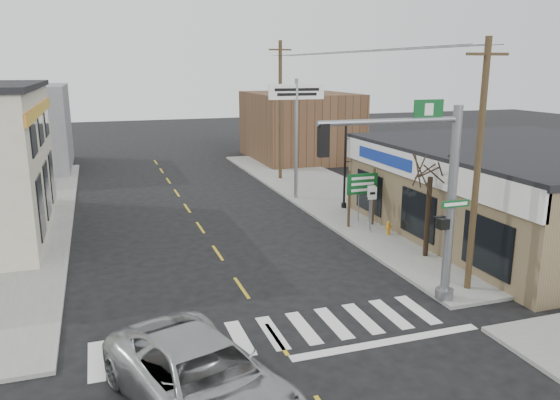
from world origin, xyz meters
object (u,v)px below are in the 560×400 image
object	(u,v)px
fire_hydrant	(388,227)
suv	(202,380)
bare_tree	(431,162)
utility_pole_near	(478,166)
traffic_signal_pole	(432,185)
utility_pole_far	(280,109)
guide_sign	(362,190)
lamp_post	(346,158)
dance_center_sign	(296,109)

from	to	relation	value
fire_hydrant	suv	bearing A→B (deg)	-135.76
bare_tree	utility_pole_near	xyz separation A→B (m)	(-0.51, -3.41, 0.47)
bare_tree	suv	bearing A→B (deg)	-145.51
fire_hydrant	utility_pole_near	xyz separation A→B (m)	(-0.52, -6.48, 4.05)
traffic_signal_pole	utility_pole_far	world-z (taller)	utility_pole_far
guide_sign	bare_tree	xyz separation A→B (m)	(0.54, -4.79, 2.09)
fire_hydrant	lamp_post	size ratio (longest dim) A/B	0.13
dance_center_sign	fire_hydrant	bearing A→B (deg)	-77.20
guide_sign	lamp_post	xyz separation A→B (m)	(0.79, 3.50, 0.97)
traffic_signal_pole	dance_center_sign	distance (m)	15.37
traffic_signal_pole	utility_pole_near	bearing A→B (deg)	13.39
traffic_signal_pole	guide_sign	distance (m)	9.17
bare_tree	lamp_post	bearing A→B (deg)	88.28
utility_pole_far	suv	bearing A→B (deg)	-117.59
fire_hydrant	lamp_post	world-z (taller)	lamp_post
suv	guide_sign	distance (m)	15.86
suv	guide_sign	xyz separation A→B (m)	(10.15, 12.14, 1.10)
bare_tree	utility_pole_near	bearing A→B (deg)	-98.53
guide_sign	utility_pole_near	xyz separation A→B (m)	(0.03, -8.20, 2.57)
traffic_signal_pole	utility_pole_near	size ratio (longest dim) A/B	0.78
guide_sign	lamp_post	size ratio (longest dim) A/B	0.59
traffic_signal_pole	lamp_post	bearing A→B (deg)	77.10
suv	utility_pole_near	distance (m)	11.52
guide_sign	lamp_post	world-z (taller)	lamp_post
traffic_signal_pole	lamp_post	size ratio (longest dim) A/B	1.39
guide_sign	utility_pole_far	world-z (taller)	utility_pole_far
suv	fire_hydrant	distance (m)	14.94
guide_sign	lamp_post	distance (m)	3.72
dance_center_sign	guide_sign	bearing A→B (deg)	-79.20
dance_center_sign	bare_tree	distance (m)	11.56
traffic_signal_pole	dance_center_sign	bearing A→B (deg)	86.18
lamp_post	utility_pole_near	bearing A→B (deg)	-97.90
fire_hydrant	utility_pole_far	world-z (taller)	utility_pole_far
traffic_signal_pole	utility_pole_far	bearing A→B (deg)	84.62
fire_hydrant	bare_tree	size ratio (longest dim) A/B	0.13
dance_center_sign	utility_pole_far	bearing A→B (deg)	82.76
bare_tree	utility_pole_near	world-z (taller)	utility_pole_near
suv	traffic_signal_pole	world-z (taller)	traffic_signal_pole
utility_pole_near	guide_sign	bearing A→B (deg)	96.22
guide_sign	utility_pole_far	bearing A→B (deg)	89.92
traffic_signal_pole	guide_sign	world-z (taller)	traffic_signal_pole
guide_sign	bare_tree	size ratio (longest dim) A/B	0.57
traffic_signal_pole	bare_tree	bearing A→B (deg)	56.53
guide_sign	fire_hydrant	bearing A→B (deg)	-72.18
lamp_post	bare_tree	size ratio (longest dim) A/B	0.96
bare_tree	utility_pole_far	xyz separation A→B (m)	(-0.51, 17.23, 0.86)
fire_hydrant	dance_center_sign	world-z (taller)	dance_center_sign
fire_hydrant	traffic_signal_pole	bearing A→B (deg)	-110.50
lamp_post	utility_pole_near	size ratio (longest dim) A/B	0.56
traffic_signal_pole	lamp_post	xyz separation A→B (m)	(2.85, 12.19, -1.16)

